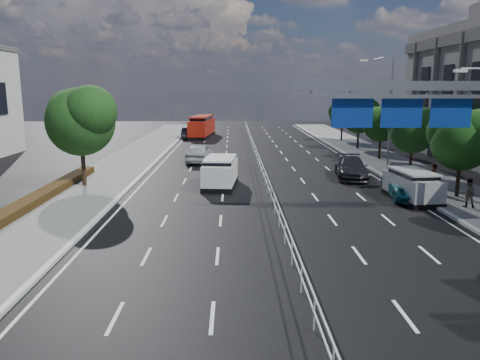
{
  "coord_description": "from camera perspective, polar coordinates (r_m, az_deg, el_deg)",
  "views": [
    {
      "loc": [
        -2.21,
        -12.48,
        6.52
      ],
      "look_at": [
        -1.86,
        8.3,
        2.4
      ],
      "focal_mm": 35.0,
      "sensor_mm": 36.0,
      "label": 1
    }
  ],
  "objects": [
    {
      "name": "median_fence",
      "position": [
        35.56,
        2.61,
        1.5
      ],
      "size": [
        0.05,
        85.0,
        1.02
      ],
      "color": "silver",
      "rests_on": "ground"
    },
    {
      "name": "far_tree_d",
      "position": [
        30.26,
        25.53,
        4.76
      ],
      "size": [
        3.85,
        3.59,
        5.34
      ],
      "color": "black",
      "rests_on": "ground"
    },
    {
      "name": "parked_car_dark",
      "position": [
        35.09,
        13.42,
        1.45
      ],
      "size": [
        2.79,
        5.45,
        1.51
      ],
      "primitive_type": "imported",
      "rotation": [
        0.0,
        0.0,
        -0.13
      ],
      "color": "black",
      "rests_on": "ground"
    },
    {
      "name": "near_car_silver",
      "position": [
        41.53,
        -4.91,
        3.33
      ],
      "size": [
        2.5,
        5.18,
        1.7
      ],
      "primitive_type": "imported",
      "rotation": [
        0.0,
        0.0,
        3.04
      ],
      "color": "#B5B8BD",
      "rests_on": "ground"
    },
    {
      "name": "red_bus",
      "position": [
        63.04,
        -4.66,
        6.6
      ],
      "size": [
        3.19,
        9.7,
        2.84
      ],
      "rotation": [
        0.0,
        0.0,
        -0.1
      ],
      "color": "black",
      "rests_on": "ground"
    },
    {
      "name": "far_tree_e",
      "position": [
        37.11,
        20.41,
        5.94
      ],
      "size": [
        3.63,
        3.38,
        5.13
      ],
      "color": "black",
      "rests_on": "ground"
    },
    {
      "name": "pedestrian_b",
      "position": [
        28.15,
        26.04,
        -1.4
      ],
      "size": [
        0.89,
        0.76,
        1.58
      ],
      "primitive_type": "imported",
      "rotation": [
        0.0,
        0.0,
        2.9
      ],
      "color": "gray",
      "rests_on": "sidewalk_far"
    },
    {
      "name": "far_tree_h",
      "position": [
        58.61,
        12.43,
        7.93
      ],
      "size": [
        3.41,
        3.18,
        4.91
      ],
      "color": "black",
      "rests_on": "ground"
    },
    {
      "name": "white_minivan",
      "position": [
        31.15,
        -2.42,
        0.96
      ],
      "size": [
        2.42,
        4.76,
        1.99
      ],
      "rotation": [
        0.0,
        0.0,
        -0.1
      ],
      "color": "black",
      "rests_on": "ground"
    },
    {
      "name": "silver_minivan",
      "position": [
        29.04,
        20.27,
        -0.67
      ],
      "size": [
        2.28,
        4.52,
        1.81
      ],
      "rotation": [
        0.0,
        0.0,
        0.1
      ],
      "color": "black",
      "rests_on": "ground"
    },
    {
      "name": "overhead_gantry",
      "position": [
        24.26,
        20.91,
        8.33
      ],
      "size": [
        10.24,
        0.38,
        7.45
      ],
      "color": "gray",
      "rests_on": "ground"
    },
    {
      "name": "ground",
      "position": [
        14.25,
        8.39,
        -16.13
      ],
      "size": [
        160.0,
        160.0,
        0.0
      ],
      "primitive_type": "plane",
      "color": "black",
      "rests_on": "ground"
    },
    {
      "name": "far_tree_f",
      "position": [
        44.17,
        16.89,
        6.8
      ],
      "size": [
        3.52,
        3.28,
        5.02
      ],
      "color": "black",
      "rests_on": "ground"
    },
    {
      "name": "far_tree_g",
      "position": [
        51.33,
        14.37,
        7.78
      ],
      "size": [
        3.96,
        3.69,
        5.45
      ],
      "color": "black",
      "rests_on": "ground"
    },
    {
      "name": "near_car_dark",
      "position": [
        60.99,
        -6.27,
        5.7
      ],
      "size": [
        1.54,
        4.41,
        1.45
      ],
      "primitive_type": "imported",
      "rotation": [
        0.0,
        0.0,
        3.14
      ],
      "color": "black",
      "rests_on": "ground"
    },
    {
      "name": "near_tree_back",
      "position": [
        32.03,
        -18.81,
        7.21
      ],
      "size": [
        4.84,
        4.51,
        6.69
      ],
      "color": "black",
      "rests_on": "ground"
    },
    {
      "name": "streetlight_far",
      "position": [
        40.55,
        17.52,
        8.85
      ],
      "size": [
        2.78,
        2.4,
        9.0
      ],
      "color": "gray",
      "rests_on": "ground"
    },
    {
      "name": "parked_car_teal",
      "position": [
        29.63,
        19.83,
        -0.8
      ],
      "size": [
        2.79,
        5.2,
        1.39
      ],
      "primitive_type": "imported",
      "rotation": [
        0.0,
        0.0,
        -0.1
      ],
      "color": "#196671",
      "rests_on": "ground"
    },
    {
      "name": "pedestrian_a",
      "position": [
        31.24,
        22.44,
        0.22
      ],
      "size": [
        0.77,
        0.73,
        1.76
      ],
      "primitive_type": "imported",
      "rotation": [
        0.0,
        0.0,
        3.8
      ],
      "color": "gray",
      "rests_on": "sidewalk_far"
    }
  ]
}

